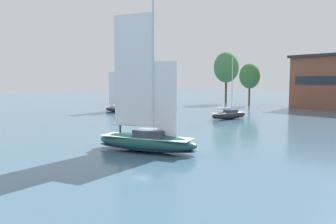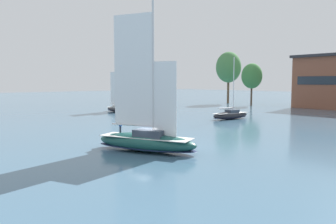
{
  "view_description": "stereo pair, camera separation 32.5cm",
  "coord_description": "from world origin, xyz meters",
  "px_view_note": "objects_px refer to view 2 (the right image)",
  "views": [
    {
      "loc": [
        26.2,
        -20.1,
        7.11
      ],
      "look_at": [
        0.0,
        3.0,
        3.85
      ],
      "focal_mm": 35.0,
      "sensor_mm": 36.0,
      "label": 1
    },
    {
      "loc": [
        26.42,
        -19.86,
        7.11
      ],
      "look_at": [
        0.0,
        3.0,
        3.85
      ],
      "focal_mm": 35.0,
      "sensor_mm": 36.0,
      "label": 2
    }
  ],
  "objects_px": {
    "sailboat_main": "(146,140)",
    "sailboat_moored_mid_channel": "(231,115)",
    "tree_shore_left": "(252,76)",
    "tree_shore_right": "(229,67)",
    "sailboat_moored_far_slip": "(116,108)"
  },
  "relations": [
    {
      "from": "sailboat_main",
      "to": "sailboat_moored_mid_channel",
      "type": "xyz_separation_m",
      "value": [
        -12.67,
        29.74,
        -0.39
      ]
    },
    {
      "from": "tree_shore_left",
      "to": "tree_shore_right",
      "type": "bearing_deg",
      "value": 165.35
    },
    {
      "from": "sailboat_main",
      "to": "sailboat_moored_far_slip",
      "type": "relative_size",
      "value": 1.48
    },
    {
      "from": "sailboat_moored_far_slip",
      "to": "tree_shore_right",
      "type": "bearing_deg",
      "value": 93.13
    },
    {
      "from": "tree_shore_left",
      "to": "sailboat_main",
      "type": "bearing_deg",
      "value": -63.73
    },
    {
      "from": "tree_shore_left",
      "to": "sailboat_moored_mid_channel",
      "type": "distance_m",
      "value": 38.09
    },
    {
      "from": "tree_shore_left",
      "to": "sailboat_main",
      "type": "xyz_separation_m",
      "value": [
        30.76,
        -62.3,
        -7.53
      ]
    },
    {
      "from": "tree_shore_right",
      "to": "sailboat_main",
      "type": "xyz_separation_m",
      "value": [
        41.8,
        -65.19,
        -10.53
      ]
    },
    {
      "from": "tree_shore_right",
      "to": "sailboat_moored_far_slip",
      "type": "height_order",
      "value": "tree_shore_right"
    },
    {
      "from": "sailboat_main",
      "to": "sailboat_moored_far_slip",
      "type": "bearing_deg",
      "value": 151.92
    },
    {
      "from": "tree_shore_left",
      "to": "tree_shore_right",
      "type": "relative_size",
      "value": 0.74
    },
    {
      "from": "tree_shore_left",
      "to": "sailboat_moored_mid_channel",
      "type": "xyz_separation_m",
      "value": [
        18.08,
        -32.57,
        -7.92
      ]
    },
    {
      "from": "sailboat_moored_far_slip",
      "to": "sailboat_moored_mid_channel",
      "type": "bearing_deg",
      "value": 18.1
    },
    {
      "from": "sailboat_moored_mid_channel",
      "to": "sailboat_moored_far_slip",
      "type": "bearing_deg",
      "value": -161.9
    },
    {
      "from": "tree_shore_right",
      "to": "sailboat_main",
      "type": "height_order",
      "value": "tree_shore_right"
    }
  ]
}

